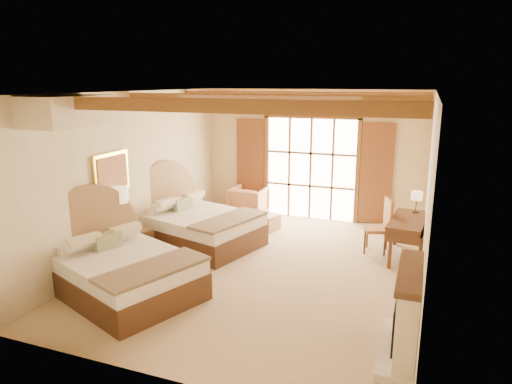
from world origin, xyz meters
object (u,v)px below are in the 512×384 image
at_px(nightstand, 136,245).
at_px(bed_near, 118,268).
at_px(armchair, 249,202).
at_px(bed_far, 194,224).
at_px(desk, 407,237).

bearing_deg(nightstand, bed_near, -51.15).
bearing_deg(nightstand, armchair, 88.17).
bearing_deg(bed_near, bed_far, 110.98).
xyz_separation_m(bed_near, desk, (4.30, 3.32, -0.02)).
relative_size(bed_near, nightstand, 4.60).
bearing_deg(nightstand, desk, 36.30).
distance_m(nightstand, armchair, 3.58).
xyz_separation_m(bed_far, desk, (4.26, 0.78, -0.03)).
xyz_separation_m(bed_near, armchair, (0.39, 4.78, -0.05)).
xyz_separation_m(bed_near, nightstand, (-0.61, 1.35, -0.14)).
xyz_separation_m(armchair, desk, (3.91, -1.46, 0.03)).
height_order(bed_far, nightstand, bed_far).
distance_m(bed_near, desk, 5.43).
distance_m(bed_near, armchair, 4.79).
xyz_separation_m(bed_near, bed_far, (0.03, 2.54, 0.01)).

